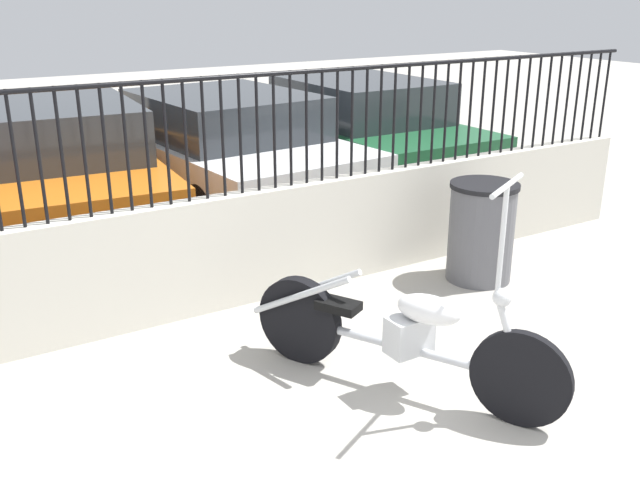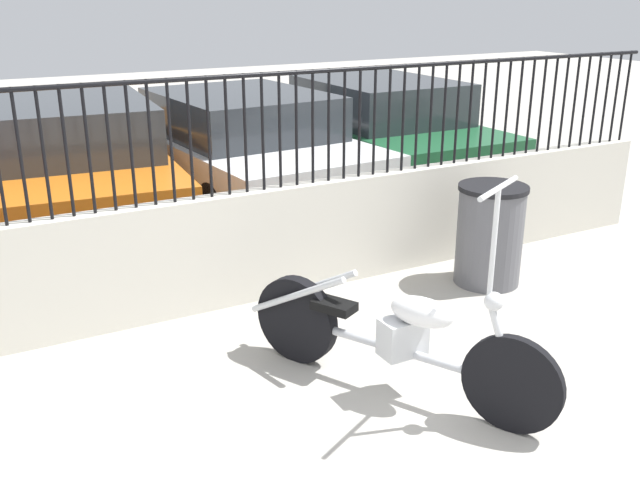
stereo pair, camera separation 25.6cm
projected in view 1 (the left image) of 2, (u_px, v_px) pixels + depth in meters
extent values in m
cube|color=beige|center=(253.00, 246.00, 5.78)|extent=(8.52, 0.18, 0.92)
cylinder|color=black|center=(15.00, 160.00, 4.63)|extent=(0.02, 0.02, 0.92)
cylinder|color=black|center=(39.00, 158.00, 4.70)|extent=(0.02, 0.02, 0.92)
cylinder|color=black|center=(62.00, 155.00, 4.78)|extent=(0.02, 0.02, 0.92)
cylinder|color=black|center=(84.00, 153.00, 4.85)|extent=(0.02, 0.02, 0.92)
cylinder|color=black|center=(106.00, 150.00, 4.92)|extent=(0.02, 0.02, 0.92)
cylinder|color=black|center=(127.00, 148.00, 4.99)|extent=(0.02, 0.02, 0.92)
cylinder|color=black|center=(147.00, 146.00, 5.07)|extent=(0.02, 0.02, 0.92)
cylinder|color=black|center=(167.00, 143.00, 5.14)|extent=(0.02, 0.02, 0.92)
cylinder|color=black|center=(186.00, 141.00, 5.21)|extent=(0.02, 0.02, 0.92)
cylinder|color=black|center=(204.00, 139.00, 5.28)|extent=(0.02, 0.02, 0.92)
cylinder|color=black|center=(223.00, 137.00, 5.35)|extent=(0.02, 0.02, 0.92)
cylinder|color=black|center=(240.00, 135.00, 5.43)|extent=(0.02, 0.02, 0.92)
cylinder|color=black|center=(257.00, 133.00, 5.50)|extent=(0.02, 0.02, 0.92)
cylinder|color=black|center=(274.00, 131.00, 5.57)|extent=(0.02, 0.02, 0.92)
cylinder|color=black|center=(291.00, 129.00, 5.64)|extent=(0.02, 0.02, 0.92)
cylinder|color=black|center=(306.00, 128.00, 5.72)|extent=(0.02, 0.02, 0.92)
cylinder|color=black|center=(322.00, 126.00, 5.79)|extent=(0.02, 0.02, 0.92)
cylinder|color=black|center=(337.00, 124.00, 5.86)|extent=(0.02, 0.02, 0.92)
cylinder|color=black|center=(352.00, 122.00, 5.93)|extent=(0.02, 0.02, 0.92)
cylinder|color=black|center=(366.00, 121.00, 6.01)|extent=(0.02, 0.02, 0.92)
cylinder|color=black|center=(380.00, 119.00, 6.08)|extent=(0.02, 0.02, 0.92)
cylinder|color=black|center=(394.00, 118.00, 6.15)|extent=(0.02, 0.02, 0.92)
cylinder|color=black|center=(408.00, 116.00, 6.22)|extent=(0.02, 0.02, 0.92)
cylinder|color=black|center=(421.00, 115.00, 6.30)|extent=(0.02, 0.02, 0.92)
cylinder|color=black|center=(433.00, 113.00, 6.37)|extent=(0.02, 0.02, 0.92)
cylinder|color=black|center=(446.00, 112.00, 6.44)|extent=(0.02, 0.02, 0.92)
cylinder|color=black|center=(458.00, 110.00, 6.51)|extent=(0.02, 0.02, 0.92)
cylinder|color=black|center=(470.00, 109.00, 6.59)|extent=(0.02, 0.02, 0.92)
cylinder|color=black|center=(482.00, 108.00, 6.66)|extent=(0.02, 0.02, 0.92)
cylinder|color=black|center=(493.00, 107.00, 6.73)|extent=(0.02, 0.02, 0.92)
cylinder|color=black|center=(505.00, 105.00, 6.80)|extent=(0.02, 0.02, 0.92)
cylinder|color=black|center=(516.00, 104.00, 6.88)|extent=(0.02, 0.02, 0.92)
cylinder|color=black|center=(526.00, 103.00, 6.95)|extent=(0.02, 0.02, 0.92)
cylinder|color=black|center=(537.00, 102.00, 7.02)|extent=(0.02, 0.02, 0.92)
cylinder|color=black|center=(547.00, 100.00, 7.09)|extent=(0.02, 0.02, 0.92)
cylinder|color=black|center=(557.00, 99.00, 7.16)|extent=(0.02, 0.02, 0.92)
cylinder|color=black|center=(567.00, 98.00, 7.24)|extent=(0.02, 0.02, 0.92)
cylinder|color=black|center=(577.00, 97.00, 7.31)|extent=(0.02, 0.02, 0.92)
cylinder|color=black|center=(586.00, 96.00, 7.38)|extent=(0.02, 0.02, 0.92)
cylinder|color=black|center=(596.00, 95.00, 7.45)|extent=(0.02, 0.02, 0.92)
cylinder|color=black|center=(605.00, 94.00, 7.53)|extent=(0.02, 0.02, 0.92)
cylinder|color=black|center=(247.00, 76.00, 5.31)|extent=(8.52, 0.04, 0.04)
cylinder|color=black|center=(520.00, 379.00, 4.12)|extent=(0.33, 0.56, 0.60)
cylinder|color=black|center=(300.00, 320.00, 4.85)|extent=(0.36, 0.58, 0.61)
cylinder|color=#B7BABF|center=(401.00, 347.00, 4.49)|extent=(0.69, 1.26, 0.06)
cube|color=silver|center=(409.00, 335.00, 4.43)|extent=(0.28, 0.18, 0.24)
ellipsoid|color=white|center=(429.00, 310.00, 4.30)|extent=(0.37, 0.45, 0.18)
cube|color=black|center=(338.00, 305.00, 4.65)|extent=(0.27, 0.32, 0.06)
cylinder|color=silver|center=(509.00, 336.00, 4.08)|extent=(0.14, 0.22, 0.51)
sphere|color=silver|center=(502.00, 297.00, 4.03)|extent=(0.11, 0.11, 0.11)
cylinder|color=silver|center=(502.00, 241.00, 3.93)|extent=(0.03, 0.03, 0.63)
cylinder|color=silver|center=(507.00, 185.00, 3.82)|extent=(0.47, 0.27, 0.03)
cylinder|color=silver|center=(300.00, 296.00, 4.70)|extent=(0.39, 0.69, 0.43)
cylinder|color=silver|center=(311.00, 288.00, 4.81)|extent=(0.39, 0.69, 0.43)
cylinder|color=#56565B|center=(481.00, 234.00, 6.18)|extent=(0.56, 0.56, 0.83)
cylinder|color=black|center=(485.00, 185.00, 6.04)|extent=(0.59, 0.59, 0.04)
cylinder|color=black|center=(112.00, 171.00, 8.72)|extent=(0.16, 0.65, 0.64)
cylinder|color=black|center=(168.00, 229.00, 6.61)|extent=(0.16, 0.65, 0.64)
cube|color=orange|center=(52.00, 183.00, 7.22)|extent=(2.12, 4.20, 0.66)
cube|color=#2D3338|center=(47.00, 129.00, 6.86)|extent=(1.76, 2.08, 0.50)
cylinder|color=black|center=(108.00, 164.00, 9.04)|extent=(0.16, 0.65, 0.64)
cylinder|color=black|center=(229.00, 147.00, 10.00)|extent=(0.16, 0.65, 0.64)
cylinder|color=black|center=(204.00, 215.00, 7.02)|extent=(0.16, 0.65, 0.64)
cylinder|color=black|center=(344.00, 188.00, 7.98)|extent=(0.16, 0.65, 0.64)
cube|color=silver|center=(218.00, 157.00, 8.44)|extent=(2.16, 4.39, 0.60)
cube|color=#2D3338|center=(225.00, 114.00, 8.09)|extent=(1.82, 2.17, 0.48)
cylinder|color=black|center=(252.00, 142.00, 10.36)|extent=(0.11, 0.64, 0.64)
cylinder|color=black|center=(347.00, 130.00, 11.18)|extent=(0.11, 0.64, 0.64)
cylinder|color=black|center=(354.00, 182.00, 8.23)|extent=(0.11, 0.64, 0.64)
cylinder|color=black|center=(463.00, 164.00, 9.04)|extent=(0.11, 0.64, 0.64)
cube|color=#1E5933|center=(351.00, 138.00, 9.64)|extent=(1.80, 4.31, 0.56)
cube|color=#2D3338|center=(360.00, 99.00, 9.28)|extent=(1.61, 2.07, 0.52)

